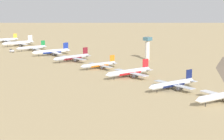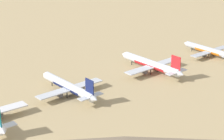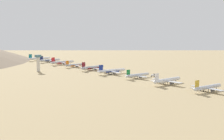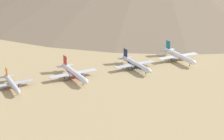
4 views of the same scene
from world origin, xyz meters
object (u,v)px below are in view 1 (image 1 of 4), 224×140
at_px(parked_jet_2, 32,48).
at_px(parked_jet_5, 99,65).
at_px(parked_jet_1, 19,43).
at_px(parked_jet_7, 173,84).
at_px(control_tower, 147,47).
at_px(parked_jet_0, 5,40).
at_px(service_truck, 12,51).
at_px(parked_jet_8, 224,96).
at_px(parked_jet_6, 129,72).
at_px(parked_jet_4, 72,57).
at_px(parked_jet_3, 52,52).

height_order(parked_jet_2, parked_jet_5, parked_jet_5).
xyz_separation_m(parked_jet_1, parked_jet_5, (31.75, 201.18, -0.54)).
height_order(parked_jet_7, control_tower, control_tower).
xyz_separation_m(parked_jet_0, service_truck, (42.83, 94.73, -2.05)).
xyz_separation_m(parked_jet_7, service_truck, (-13.45, -259.50, -2.44)).
xyz_separation_m(parked_jet_2, parked_jet_8, (42.87, 300.83, 0.90)).
bearing_deg(parked_jet_6, parked_jet_8, 82.40).
xyz_separation_m(parked_jet_4, control_tower, (-65.27, 45.93, 9.42)).
height_order(parked_jet_0, parked_jet_2, parked_jet_0).
relative_size(parked_jet_6, service_truck, 8.70).
xyz_separation_m(parked_jet_3, parked_jet_5, (16.32, 101.45, -0.62)).
height_order(parked_jet_2, control_tower, control_tower).
bearing_deg(control_tower, parked_jet_0, -82.22).
bearing_deg(parked_jet_1, parked_jet_2, 78.04).
height_order(parked_jet_1, service_truck, parked_jet_1).
relative_size(parked_jet_4, control_tower, 1.91).
xyz_separation_m(parked_jet_6, parked_jet_8, (13.54, 101.53, 0.12)).
bearing_deg(parked_jet_5, service_truck, -88.47).
distance_m(parked_jet_2, parked_jet_8, 303.88).
bearing_deg(parked_jet_5, parked_jet_4, -97.79).
distance_m(parked_jet_1, parked_jet_2, 51.55).
xyz_separation_m(parked_jet_4, parked_jet_6, (15.23, 99.58, 0.25)).
bearing_deg(parked_jet_8, parked_jet_5, -98.26).
distance_m(parked_jet_7, parked_jet_8, 46.80).
distance_m(parked_jet_4, parked_jet_6, 100.74).
xyz_separation_m(parked_jet_6, parked_jet_7, (9.35, 54.92, -0.24)).
bearing_deg(parked_jet_2, control_tower, 109.36).
bearing_deg(parked_jet_6, service_truck, -91.15).
xyz_separation_m(parked_jet_5, parked_jet_7, (17.61, 103.48, 0.55)).
height_order(parked_jet_4, parked_jet_8, parked_jet_8).
relative_size(parked_jet_7, control_tower, 1.91).
bearing_deg(parked_jet_1, parked_jet_6, 80.90).
bearing_deg(parked_jet_3, parked_jet_4, 79.51).
distance_m(parked_jet_1, parked_jet_4, 152.18).
bearing_deg(parked_jet_7, parked_jet_8, 84.86).
height_order(parked_jet_4, parked_jet_7, parked_jet_7).
height_order(parked_jet_4, parked_jet_6, parked_jet_6).
bearing_deg(parked_jet_4, control_tower, 144.86).
bearing_deg(parked_jet_5, parked_jet_3, -99.14).
relative_size(parked_jet_2, parked_jet_4, 0.87).
bearing_deg(parked_jet_1, service_truck, 51.51).
xyz_separation_m(parked_jet_0, parked_jet_8, (60.47, 400.84, 0.75)).
bearing_deg(parked_jet_2, parked_jet_8, 81.89).
relative_size(parked_jet_0, parked_jet_5, 1.02).
distance_m(parked_jet_2, parked_jet_7, 257.15).
xyz_separation_m(parked_jet_8, control_tower, (-94.05, -155.18, 9.06)).
distance_m(parked_jet_2, parked_jet_3, 49.53).
bearing_deg(parked_jet_2, parked_jet_7, 81.35).
relative_size(parked_jet_1, parked_jet_4, 1.00).
bearing_deg(parked_jet_6, parked_jet_4, -98.70).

